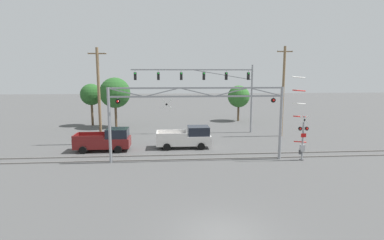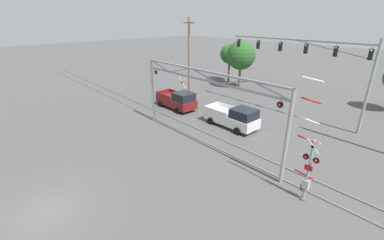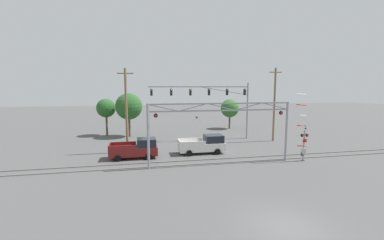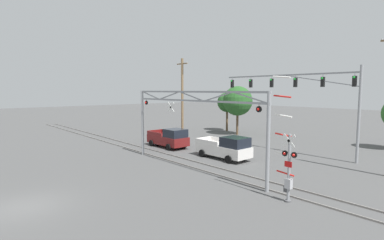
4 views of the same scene
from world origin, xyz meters
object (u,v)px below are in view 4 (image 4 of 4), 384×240
(crossing_gantry, at_px, (191,114))
(background_tree_far_left_verge, at_px, (238,101))
(traffic_signal_span, at_px, (310,91))
(pickup_truck_following, at_px, (169,138))
(crossing_signal_mast, at_px, (288,163))
(pickup_truck_lead, at_px, (225,148))
(utility_pole_left, at_px, (182,100))
(background_tree_far_right_verge, at_px, (227,102))

(crossing_gantry, height_order, background_tree_far_left_verge, background_tree_far_left_verge)
(background_tree_far_left_verge, bearing_deg, traffic_signal_span, -20.77)
(traffic_signal_span, xyz_separation_m, pickup_truck_following, (-11.70, -7.79, -5.06))
(crossing_signal_mast, xyz_separation_m, pickup_truck_lead, (-9.30, 5.13, -1.17))
(background_tree_far_left_verge, bearing_deg, utility_pole_left, -89.25)
(crossing_gantry, bearing_deg, background_tree_far_right_verge, 125.04)
(pickup_truck_lead, relative_size, utility_pole_left, 0.54)
(crossing_gantry, relative_size, background_tree_far_right_verge, 2.45)
(crossing_signal_mast, bearing_deg, utility_pole_left, 158.01)
(traffic_signal_span, height_order, background_tree_far_left_verge, traffic_signal_span)
(background_tree_far_left_verge, height_order, background_tree_far_right_verge, background_tree_far_left_verge)
(crossing_signal_mast, xyz_separation_m, utility_pole_left, (-18.05, 7.29, 2.86))
(traffic_signal_span, xyz_separation_m, utility_pole_left, (-12.78, -5.07, -1.03))
(traffic_signal_span, bearing_deg, background_tree_far_right_verge, 157.79)
(pickup_truck_following, relative_size, utility_pole_left, 0.52)
(traffic_signal_span, height_order, utility_pole_left, utility_pole_left)
(crossing_gantry, bearing_deg, background_tree_far_left_verge, 119.42)
(pickup_truck_following, bearing_deg, crossing_signal_mast, -15.05)
(pickup_truck_lead, relative_size, background_tree_far_left_verge, 0.78)
(pickup_truck_lead, bearing_deg, crossing_signal_mast, -28.88)
(crossing_signal_mast, bearing_deg, pickup_truck_lead, 151.12)
(pickup_truck_lead, height_order, background_tree_far_left_verge, background_tree_far_left_verge)
(crossing_signal_mast, bearing_deg, background_tree_far_left_verge, 136.50)
(crossing_signal_mast, distance_m, traffic_signal_span, 13.99)
(crossing_signal_mast, relative_size, utility_pole_left, 0.72)
(traffic_signal_span, relative_size, background_tree_far_right_verge, 2.50)
(traffic_signal_span, xyz_separation_m, pickup_truck_lead, (-4.02, -7.23, -5.06))
(pickup_truck_lead, xyz_separation_m, background_tree_far_left_verge, (-8.89, 12.12, 3.68))
(pickup_truck_following, bearing_deg, background_tree_far_right_verge, 108.25)
(crossing_gantry, bearing_deg, crossing_signal_mast, -3.43)
(pickup_truck_following, height_order, background_tree_far_left_verge, background_tree_far_left_verge)
(crossing_signal_mast, bearing_deg, crossing_gantry, 176.57)
(background_tree_far_right_verge, bearing_deg, pickup_truck_following, -71.75)
(crossing_gantry, distance_m, crossing_signal_mast, 9.04)
(crossing_gantry, relative_size, utility_pole_left, 1.47)
(traffic_signal_span, distance_m, background_tree_far_left_verge, 13.87)
(pickup_truck_following, bearing_deg, traffic_signal_span, 33.66)
(pickup_truck_lead, distance_m, utility_pole_left, 9.88)
(crossing_signal_mast, distance_m, background_tree_far_right_verge, 29.04)
(crossing_gantry, relative_size, pickup_truck_lead, 2.72)
(crossing_gantry, relative_size, crossing_signal_mast, 2.05)
(background_tree_far_left_verge, bearing_deg, crossing_gantry, -60.58)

